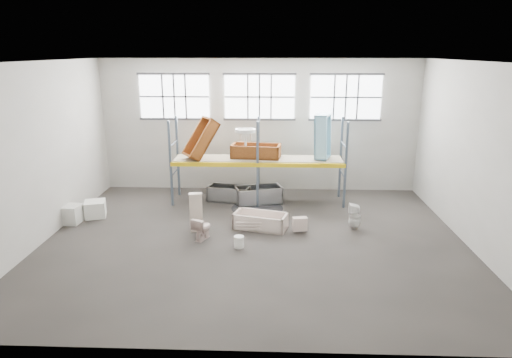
{
  "coord_description": "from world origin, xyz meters",
  "views": [
    {
      "loc": [
        0.51,
        -11.98,
        5.28
      ],
      "look_at": [
        0.0,
        1.5,
        1.4
      ],
      "focal_mm": 31.51,
      "sensor_mm": 36.0,
      "label": 1
    }
  ],
  "objects_px": {
    "bathtub_beige": "(260,221)",
    "steel_tub_left": "(229,193)",
    "toilet_white": "(355,216)",
    "blue_tub_upright": "(323,136)",
    "cistern_tall": "(196,212)",
    "carton_near": "(69,214)",
    "steel_tub_right": "(258,195)",
    "rust_tub_flat": "(256,151)",
    "bucket": "(239,242)",
    "toilet_beige": "(202,228)"
  },
  "relations": [
    {
      "from": "toilet_beige",
      "to": "carton_near",
      "type": "relative_size",
      "value": 0.99
    },
    {
      "from": "carton_near",
      "to": "bathtub_beige",
      "type": "bearing_deg",
      "value": -1.91
    },
    {
      "from": "cistern_tall",
      "to": "bucket",
      "type": "bearing_deg",
      "value": -49.53
    },
    {
      "from": "toilet_beige",
      "to": "steel_tub_right",
      "type": "distance_m",
      "value": 3.6
    },
    {
      "from": "bathtub_beige",
      "to": "steel_tub_left",
      "type": "xyz_separation_m",
      "value": [
        -1.21,
        2.58,
        0.04
      ]
    },
    {
      "from": "bathtub_beige",
      "to": "toilet_white",
      "type": "xyz_separation_m",
      "value": [
        2.88,
        0.07,
        0.16
      ]
    },
    {
      "from": "toilet_beige",
      "to": "toilet_white",
      "type": "xyz_separation_m",
      "value": [
        4.54,
        0.96,
        0.06
      ]
    },
    {
      "from": "bathtub_beige",
      "to": "carton_near",
      "type": "relative_size",
      "value": 2.37
    },
    {
      "from": "toilet_beige",
      "to": "rust_tub_flat",
      "type": "relative_size",
      "value": 0.39
    },
    {
      "from": "toilet_white",
      "to": "cistern_tall",
      "type": "bearing_deg",
      "value": -83.04
    },
    {
      "from": "cistern_tall",
      "to": "blue_tub_upright",
      "type": "height_order",
      "value": "blue_tub_upright"
    },
    {
      "from": "rust_tub_flat",
      "to": "blue_tub_upright",
      "type": "distance_m",
      "value": 2.4
    },
    {
      "from": "blue_tub_upright",
      "to": "steel_tub_left",
      "type": "bearing_deg",
      "value": 179.86
    },
    {
      "from": "toilet_white",
      "to": "bucket",
      "type": "height_order",
      "value": "toilet_white"
    },
    {
      "from": "steel_tub_left",
      "to": "blue_tub_upright",
      "type": "height_order",
      "value": "blue_tub_upright"
    },
    {
      "from": "cistern_tall",
      "to": "toilet_white",
      "type": "bearing_deg",
      "value": -5.42
    },
    {
      "from": "toilet_beige",
      "to": "cistern_tall",
      "type": "height_order",
      "value": "cistern_tall"
    },
    {
      "from": "toilet_white",
      "to": "blue_tub_upright",
      "type": "relative_size",
      "value": 0.52
    },
    {
      "from": "toilet_white",
      "to": "carton_near",
      "type": "distance_m",
      "value": 8.94
    },
    {
      "from": "blue_tub_upright",
      "to": "carton_near",
      "type": "distance_m",
      "value": 8.73
    },
    {
      "from": "cistern_tall",
      "to": "carton_near",
      "type": "relative_size",
      "value": 1.75
    },
    {
      "from": "cistern_tall",
      "to": "carton_near",
      "type": "xyz_separation_m",
      "value": [
        -4.12,
        0.48,
        -0.3
      ]
    },
    {
      "from": "toilet_beige",
      "to": "bathtub_beige",
      "type": "bearing_deg",
      "value": -128.51
    },
    {
      "from": "steel_tub_right",
      "to": "bucket",
      "type": "xyz_separation_m",
      "value": [
        -0.42,
        -3.8,
        -0.14
      ]
    },
    {
      "from": "toilet_white",
      "to": "rust_tub_flat",
      "type": "distance_m",
      "value": 4.33
    },
    {
      "from": "toilet_white",
      "to": "carton_near",
      "type": "xyz_separation_m",
      "value": [
        -8.93,
        0.13,
        -0.11
      ]
    },
    {
      "from": "bathtub_beige",
      "to": "toilet_white",
      "type": "height_order",
      "value": "toilet_white"
    },
    {
      "from": "toilet_white",
      "to": "blue_tub_upright",
      "type": "xyz_separation_m",
      "value": [
        -0.8,
        2.5,
        2.0
      ]
    },
    {
      "from": "bathtub_beige",
      "to": "cistern_tall",
      "type": "distance_m",
      "value": 1.98
    },
    {
      "from": "toilet_beige",
      "to": "blue_tub_upright",
      "type": "distance_m",
      "value": 5.5
    },
    {
      "from": "bathtub_beige",
      "to": "cistern_tall",
      "type": "bearing_deg",
      "value": -156.33
    },
    {
      "from": "toilet_white",
      "to": "bucket",
      "type": "xyz_separation_m",
      "value": [
        -3.44,
        -1.5,
        -0.24
      ]
    },
    {
      "from": "rust_tub_flat",
      "to": "blue_tub_upright",
      "type": "relative_size",
      "value": 1.12
    },
    {
      "from": "cistern_tall",
      "to": "toilet_beige",
      "type": "bearing_deg",
      "value": -75.92
    },
    {
      "from": "bucket",
      "to": "toilet_beige",
      "type": "bearing_deg",
      "value": 153.93
    },
    {
      "from": "steel_tub_right",
      "to": "bucket",
      "type": "relative_size",
      "value": 5.02
    },
    {
      "from": "rust_tub_flat",
      "to": "steel_tub_right",
      "type": "bearing_deg",
      "value": -72.83
    },
    {
      "from": "blue_tub_upright",
      "to": "rust_tub_flat",
      "type": "bearing_deg",
      "value": 176.41
    },
    {
      "from": "cistern_tall",
      "to": "steel_tub_left",
      "type": "relative_size",
      "value": 0.79
    },
    {
      "from": "steel_tub_left",
      "to": "cistern_tall",
      "type": "bearing_deg",
      "value": -104.22
    },
    {
      "from": "toilet_beige",
      "to": "cistern_tall",
      "type": "xyz_separation_m",
      "value": [
        -0.27,
        0.61,
        0.26
      ]
    },
    {
      "from": "toilet_white",
      "to": "rust_tub_flat",
      "type": "bearing_deg",
      "value": -127.41
    },
    {
      "from": "toilet_beige",
      "to": "steel_tub_left",
      "type": "bearing_deg",
      "value": -74.15
    },
    {
      "from": "steel_tub_right",
      "to": "blue_tub_upright",
      "type": "height_order",
      "value": "blue_tub_upright"
    },
    {
      "from": "steel_tub_left",
      "to": "rust_tub_flat",
      "type": "bearing_deg",
      "value": 8.16
    },
    {
      "from": "bathtub_beige",
      "to": "bucket",
      "type": "bearing_deg",
      "value": -95.72
    },
    {
      "from": "steel_tub_left",
      "to": "rust_tub_flat",
      "type": "height_order",
      "value": "rust_tub_flat"
    },
    {
      "from": "bathtub_beige",
      "to": "blue_tub_upright",
      "type": "distance_m",
      "value": 3.95
    },
    {
      "from": "bathtub_beige",
      "to": "cistern_tall",
      "type": "relative_size",
      "value": 1.36
    },
    {
      "from": "cistern_tall",
      "to": "steel_tub_right",
      "type": "xyz_separation_m",
      "value": [
        1.79,
        2.65,
        -0.29
      ]
    }
  ]
}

